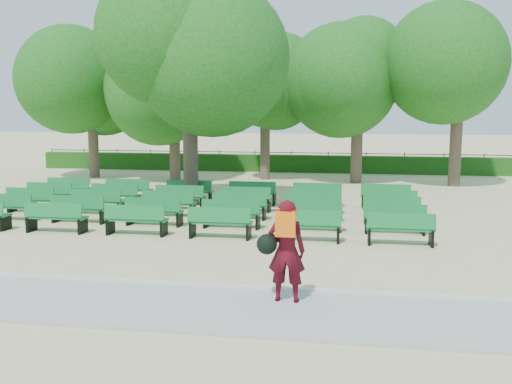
# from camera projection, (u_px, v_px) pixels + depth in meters

# --- Properties ---
(ground) EXTENTS (120.00, 120.00, 0.00)m
(ground) POSITION_uv_depth(u_px,v_px,m) (211.00, 222.00, 17.21)
(ground) COLOR #C8BF85
(paving) EXTENTS (30.00, 2.20, 0.06)m
(paving) POSITION_uv_depth(u_px,v_px,m) (112.00, 303.00, 9.98)
(paving) COLOR #A7A7A3
(paving) RESTS_ON ground
(curb) EXTENTS (30.00, 0.12, 0.10)m
(curb) POSITION_uv_depth(u_px,v_px,m) (136.00, 282.00, 11.10)
(curb) COLOR silver
(curb) RESTS_ON ground
(hedge) EXTENTS (26.00, 0.70, 0.90)m
(hedge) POSITION_uv_depth(u_px,v_px,m) (272.00, 163.00, 30.82)
(hedge) COLOR #1C5115
(hedge) RESTS_ON ground
(fence) EXTENTS (26.00, 0.10, 1.02)m
(fence) POSITION_uv_depth(u_px,v_px,m) (273.00, 171.00, 31.27)
(fence) COLOR black
(fence) RESTS_ON ground
(tree_line) EXTENTS (21.80, 6.80, 7.04)m
(tree_line) POSITION_uv_depth(u_px,v_px,m) (261.00, 181.00, 26.97)
(tree_line) COLOR #1F611A
(tree_line) RESTS_ON ground
(bench_array) EXTENTS (1.69, 0.58, 1.06)m
(bench_array) POSITION_uv_depth(u_px,v_px,m) (203.00, 215.00, 17.90)
(bench_array) COLOR #137231
(bench_array) RESTS_ON ground
(tree_among) EXTENTS (4.97, 4.97, 7.13)m
(tree_among) POSITION_uv_depth(u_px,v_px,m) (189.00, 65.00, 19.56)
(tree_among) COLOR brown
(tree_among) RESTS_ON ground
(person) EXTENTS (0.85, 0.51, 1.80)m
(person) POSITION_uv_depth(u_px,v_px,m) (285.00, 249.00, 9.87)
(person) COLOR #450913
(person) RESTS_ON ground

